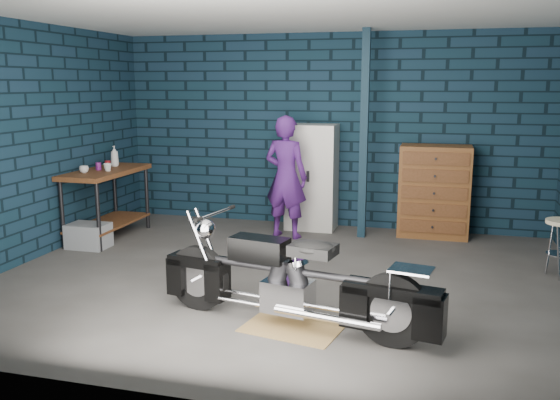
{
  "coord_description": "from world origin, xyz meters",
  "views": [
    {
      "loc": [
        1.49,
        -5.74,
        2.01
      ],
      "look_at": [
        -0.13,
        0.3,
        0.78
      ],
      "focal_mm": 38.0,
      "sensor_mm": 36.0,
      "label": 1
    }
  ],
  "objects_px": {
    "person": "(286,177)",
    "shop_stool": "(560,249)",
    "tool_chest": "(434,191)",
    "storage_bin": "(89,236)",
    "locker": "(312,177)",
    "motorcycle": "(294,274)",
    "workbench": "(107,204)"
  },
  "relations": [
    {
      "from": "person",
      "to": "shop_stool",
      "type": "height_order",
      "value": "person"
    },
    {
      "from": "motorcycle",
      "to": "person",
      "type": "distance_m",
      "value": 3.01
    },
    {
      "from": "workbench",
      "to": "motorcycle",
      "type": "bearing_deg",
      "value": -35.91
    },
    {
      "from": "person",
      "to": "motorcycle",
      "type": "bearing_deg",
      "value": 117.09
    },
    {
      "from": "workbench",
      "to": "storage_bin",
      "type": "xyz_separation_m",
      "value": [
        0.02,
        -0.5,
        -0.3
      ]
    },
    {
      "from": "motorcycle",
      "to": "storage_bin",
      "type": "bearing_deg",
      "value": 161.39
    },
    {
      "from": "workbench",
      "to": "person",
      "type": "height_order",
      "value": "person"
    },
    {
      "from": "person",
      "to": "shop_stool",
      "type": "distance_m",
      "value": 3.36
    },
    {
      "from": "motorcycle",
      "to": "locker",
      "type": "xyz_separation_m",
      "value": [
        -0.58,
        3.43,
        0.27
      ]
    },
    {
      "from": "motorcycle",
      "to": "person",
      "type": "xyz_separation_m",
      "value": [
        -0.81,
        2.88,
        0.34
      ]
    },
    {
      "from": "locker",
      "to": "motorcycle",
      "type": "bearing_deg",
      "value": -80.32
    },
    {
      "from": "storage_bin",
      "to": "locker",
      "type": "bearing_deg",
      "value": 34.65
    },
    {
      "from": "workbench",
      "to": "shop_stool",
      "type": "distance_m",
      "value": 5.47
    },
    {
      "from": "workbench",
      "to": "tool_chest",
      "type": "relative_size",
      "value": 1.15
    },
    {
      "from": "tool_chest",
      "to": "shop_stool",
      "type": "height_order",
      "value": "tool_chest"
    },
    {
      "from": "workbench",
      "to": "locker",
      "type": "xyz_separation_m",
      "value": [
        2.48,
        1.2,
        0.28
      ]
    },
    {
      "from": "motorcycle",
      "to": "locker",
      "type": "relative_size",
      "value": 1.44
    },
    {
      "from": "tool_chest",
      "to": "storage_bin",
      "type": "bearing_deg",
      "value": -157.55
    },
    {
      "from": "person",
      "to": "tool_chest",
      "type": "bearing_deg",
      "value": -152.53
    },
    {
      "from": "storage_bin",
      "to": "workbench",
      "type": "bearing_deg",
      "value": 92.29
    },
    {
      "from": "storage_bin",
      "to": "shop_stool",
      "type": "height_order",
      "value": "shop_stool"
    },
    {
      "from": "storage_bin",
      "to": "person",
      "type": "bearing_deg",
      "value": 27.36
    },
    {
      "from": "storage_bin",
      "to": "tool_chest",
      "type": "relative_size",
      "value": 0.4
    },
    {
      "from": "locker",
      "to": "tool_chest",
      "type": "bearing_deg",
      "value": 0.0
    },
    {
      "from": "motorcycle",
      "to": "storage_bin",
      "type": "distance_m",
      "value": 3.52
    },
    {
      "from": "motorcycle",
      "to": "locker",
      "type": "bearing_deg",
      "value": 110.53
    },
    {
      "from": "tool_chest",
      "to": "person",
      "type": "bearing_deg",
      "value": -163.86
    },
    {
      "from": "storage_bin",
      "to": "shop_stool",
      "type": "xyz_separation_m",
      "value": [
        5.44,
        0.28,
        0.16
      ]
    },
    {
      "from": "tool_chest",
      "to": "shop_stool",
      "type": "xyz_separation_m",
      "value": [
        1.32,
        -1.42,
        -0.3
      ]
    },
    {
      "from": "person",
      "to": "locker",
      "type": "xyz_separation_m",
      "value": [
        0.23,
        0.55,
        -0.08
      ]
    },
    {
      "from": "workbench",
      "to": "tool_chest",
      "type": "distance_m",
      "value": 4.32
    },
    {
      "from": "storage_bin",
      "to": "tool_chest",
      "type": "bearing_deg",
      "value": 22.45
    }
  ]
}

